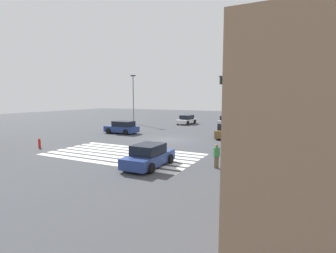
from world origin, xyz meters
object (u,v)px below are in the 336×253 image
at_px(traffic_signal_mast, 249,91).
at_px(car_6, 227,121).
at_px(car_1, 187,120).
at_px(tree_corner_a, 308,103).
at_px(street_light_pole_a, 133,95).
at_px(fire_hydrant, 39,143).
at_px(car_2, 122,127).
at_px(car_5, 149,156).
at_px(car_4, 303,135).
at_px(car_3, 257,149).
at_px(car_0, 228,131).
at_px(pedestrian, 217,155).

distance_m(traffic_signal_mast, car_6, 11.58).
height_order(car_1, tree_corner_a, tree_corner_a).
xyz_separation_m(car_6, street_light_pole_a, (-15.27, -3.69, 4.19)).
distance_m(car_1, fire_hydrant, 25.54).
height_order(car_6, fire_hydrant, car_6).
bearing_deg(car_2, car_6, -122.65).
relative_size(car_2, car_5, 0.99).
relative_size(car_4, fire_hydrant, 5.56).
distance_m(car_1, car_3, 25.20).
relative_size(car_0, car_5, 1.10).
height_order(car_3, car_4, car_3).
relative_size(car_2, street_light_pole_a, 0.51).
bearing_deg(fire_hydrant, pedestrian, 1.97).
bearing_deg(car_4, fire_hydrant, 31.53).
relative_size(car_0, car_1, 1.02).
bearing_deg(street_light_pole_a, car_3, -37.50).
height_order(car_3, car_5, car_5).
xyz_separation_m(car_5, pedestrian, (4.06, 1.64, 0.16)).
bearing_deg(car_5, car_0, -6.69).
bearing_deg(car_0, car_5, 173.93).
distance_m(car_3, car_5, 8.17).
distance_m(car_1, street_light_pole_a, 10.04).
relative_size(traffic_signal_mast, car_6, 1.49).
bearing_deg(pedestrian, car_0, -31.27).
distance_m(traffic_signal_mast, fire_hydrant, 22.79).
distance_m(car_0, car_6, 12.69).
bearing_deg(car_3, car_1, 122.62).
height_order(tree_corner_a, fire_hydrant, tree_corner_a).
relative_size(car_2, car_6, 0.89).
xyz_separation_m(car_1, tree_corner_a, (17.89, -4.80, 3.06)).
height_order(traffic_signal_mast, car_1, traffic_signal_mast).
distance_m(traffic_signal_mast, car_1, 15.39).
distance_m(car_0, street_light_pole_a, 20.76).
xyz_separation_m(car_1, pedestrian, (12.39, -24.71, 0.14)).
distance_m(car_2, street_light_pole_a, 13.11).
xyz_separation_m(car_0, car_1, (-9.91, 11.85, -0.05)).
height_order(pedestrian, fire_hydrant, pedestrian).
distance_m(car_3, tree_corner_a, 16.64).
bearing_deg(car_3, car_2, 157.29).
bearing_deg(car_3, car_6, 107.66).
distance_m(car_0, pedestrian, 13.10).
relative_size(car_3, car_5, 1.10).
relative_size(car_1, fire_hydrant, 5.37).
xyz_separation_m(traffic_signal_mast, car_6, (-4.84, 9.52, -4.47)).
bearing_deg(car_3, car_0, 114.24).
distance_m(street_light_pole_a, tree_corner_a, 26.48).
relative_size(tree_corner_a, fire_hydrant, 6.28).
bearing_deg(car_1, tree_corner_a, 77.89).
bearing_deg(car_4, car_1, -34.65).
bearing_deg(car_0, pedestrian, -168.95).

